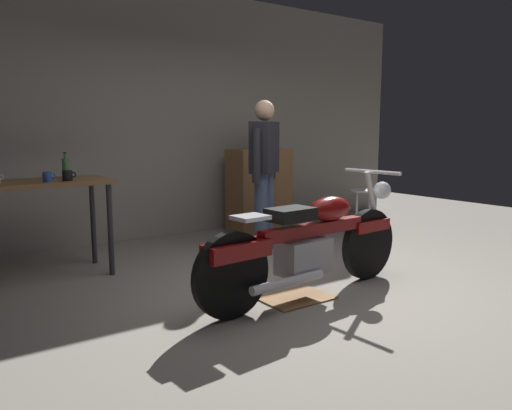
{
  "coord_description": "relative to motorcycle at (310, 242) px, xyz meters",
  "views": [
    {
      "loc": [
        -2.68,
        -3.08,
        1.34
      ],
      "look_at": [
        -0.02,
        0.7,
        0.65
      ],
      "focal_mm": 34.88,
      "sensor_mm": 36.0,
      "label": 1
    }
  ],
  "objects": [
    {
      "name": "drip_tray",
      "position": [
        -0.14,
        0.0,
        -0.44
      ],
      "size": [
        0.56,
        0.4,
        0.01
      ],
      "primitive_type": "cube",
      "color": "olive",
      "rests_on": "ground_plane"
    },
    {
      "name": "mug_black_matte",
      "position": [
        -1.46,
        1.6,
        0.5
      ],
      "size": [
        0.12,
        0.09,
        0.09
      ],
      "color": "black",
      "rests_on": "workbench"
    },
    {
      "name": "workbench",
      "position": [
        -1.71,
        1.78,
        0.34
      ],
      "size": [
        1.3,
        0.64,
        0.9
      ],
      "color": "brown",
      "rests_on": "ground_plane"
    },
    {
      "name": "mug_blue_enamel",
      "position": [
        -1.63,
        1.59,
        0.5
      ],
      "size": [
        0.11,
        0.08,
        0.09
      ],
      "color": "#2D51AD",
      "rests_on": "workbench"
    },
    {
      "name": "bottle",
      "position": [
        -1.39,
        1.93,
        0.55
      ],
      "size": [
        0.06,
        0.06,
        0.24
      ],
      "color": "#4C8C4C",
      "rests_on": "workbench"
    },
    {
      "name": "ground_plane",
      "position": [
        0.06,
        0.11,
        -0.45
      ],
      "size": [
        12.0,
        12.0,
        0.0
      ],
      "primitive_type": "plane",
      "color": "gray"
    },
    {
      "name": "back_wall",
      "position": [
        0.06,
        2.91,
        1.1
      ],
      "size": [
        8.0,
        0.12,
        3.1
      ],
      "primitive_type": "cube",
      "color": "gray",
      "rests_on": "ground_plane"
    },
    {
      "name": "person_standing",
      "position": [
        0.62,
        1.48,
        0.48
      ],
      "size": [
        0.49,
        0.39,
        1.67
      ],
      "rotation": [
        0.0,
        0.0,
        3.72
      ],
      "color": "#425577",
      "rests_on": "ground_plane"
    },
    {
      "name": "wooden_dresser",
      "position": [
        1.21,
        2.41,
        0.1
      ],
      "size": [
        0.8,
        0.47,
        1.1
      ],
      "color": "brown",
      "rests_on": "ground_plane"
    },
    {
      "name": "shop_stool",
      "position": [
        1.85,
        1.14,
        0.05
      ],
      "size": [
        0.32,
        0.32,
        0.64
      ],
      "color": "#B2B2B7",
      "rests_on": "ground_plane"
    },
    {
      "name": "motorcycle",
      "position": [
        0.0,
        0.0,
        0.0
      ],
      "size": [
        2.19,
        0.6,
        1.0
      ],
      "rotation": [
        0.0,
        0.0,
        0.07
      ],
      "color": "black",
      "rests_on": "ground_plane"
    }
  ]
}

